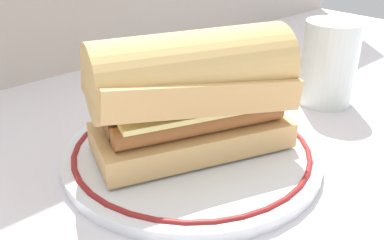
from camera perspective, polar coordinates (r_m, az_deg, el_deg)
The scene contains 4 objects.
ground_plane at distance 0.47m, azimuth 0.80°, elevation -4.61°, with size 1.50×1.50×0.00m, color silver.
plate at distance 0.46m, azimuth 0.00°, elevation -4.18°, with size 0.27×0.27×0.01m.
sausage_sandwich at distance 0.43m, azimuth 0.00°, elevation 3.73°, with size 0.22×0.15×0.12m.
drinking_glass at distance 0.60m, azimuth 17.44°, elevation 6.41°, with size 0.07×0.07×0.11m.
Camera 1 is at (-0.28, -0.29, 0.24)m, focal length 40.64 mm.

